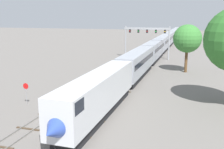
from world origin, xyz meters
name	(u,v)px	position (x,y,z in m)	size (l,w,h in m)	color
ground_plane	(68,126)	(0.00, 0.00, 0.00)	(400.00, 400.00, 0.00)	slate
track_main	(161,52)	(2.00, 60.00, 0.07)	(2.60, 200.00, 0.16)	slate
track_near	(128,62)	(-3.50, 40.00, 0.07)	(2.60, 160.00, 0.16)	slate
passenger_train	(164,42)	(2.00, 66.27, 2.61)	(3.04, 145.06, 4.80)	silver
signal_gantry	(147,35)	(-0.25, 46.85, 6.24)	(12.10, 0.49, 8.52)	#999BA0
stop_sign	(26,91)	(-8.00, 4.42, 1.87)	(0.76, 0.08, 2.88)	gray
trackside_tree_left	(187,39)	(10.45, 31.61, 6.73)	(5.55, 5.55, 9.54)	brown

